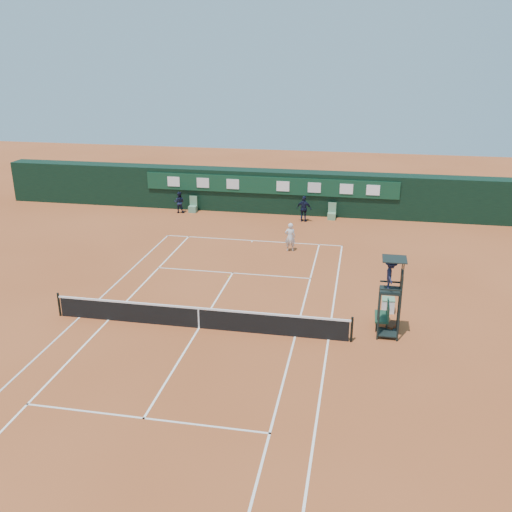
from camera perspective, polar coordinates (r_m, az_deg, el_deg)
The scene contains 14 objects.
ground at distance 24.57m, azimuth -5.71°, elevation -7.18°, with size 90.00×90.00×0.00m, color #AE5329.
court_lines at distance 24.56m, azimuth -5.71°, elevation -7.17°, with size 11.05×23.85×0.01m.
tennis_net at distance 24.34m, azimuth -5.75°, elevation -6.12°, with size 12.90×0.10×1.10m.
back_wall at distance 41.30m, azimuth 1.49°, elevation 6.51°, with size 40.00×1.65×3.00m.
linesman_chair_left at distance 41.63m, azimuth -6.33°, elevation 4.82°, with size 0.55×0.50×1.15m.
linesman_chair_right at distance 39.93m, azimuth 7.58°, elevation 4.10°, with size 0.55×0.50×1.15m.
umpire_chair at distance 23.42m, azimuth 13.36°, elevation -2.45°, with size 0.96×0.95×3.42m.
player_bench at distance 24.91m, azimuth 12.71°, elevation -5.67°, with size 0.56×1.20×1.10m.
tennis_bag at distance 24.95m, azimuth 13.40°, elevation -6.88°, with size 0.31×0.71×0.27m, color black.
cooler at distance 26.43m, azimuth 13.06°, elevation -4.79°, with size 0.57×0.57×0.65m.
tennis_ball at distance 29.69m, azimuth -2.80°, elevation -2.05°, with size 0.06×0.06×0.06m, color #E7EF37.
player at distance 33.24m, azimuth 3.43°, elevation 1.90°, with size 0.62×0.41×1.70m, color silver.
ball_kid_left at distance 41.49m, azimuth -7.68°, elevation 5.35°, with size 0.74×0.58×1.53m, color black.
ball_kid_right at distance 39.06m, azimuth 4.83°, elevation 4.72°, with size 1.05×0.44×1.79m, color black.
Camera 1 is at (6.43, -20.88, 11.24)m, focal length 40.00 mm.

